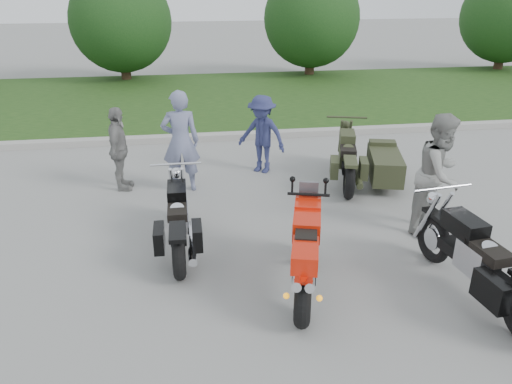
{
  "coord_description": "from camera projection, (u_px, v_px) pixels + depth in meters",
  "views": [
    {
      "loc": [
        -0.95,
        -5.76,
        3.73
      ],
      "look_at": [
        0.03,
        0.86,
        0.8
      ],
      "focal_mm": 35.0,
      "sensor_mm": 36.0,
      "label": 1
    }
  ],
  "objects": [
    {
      "name": "ground",
      "position": [
        263.0,
        270.0,
        6.84
      ],
      "size": [
        80.0,
        80.0,
        0.0
      ],
      "primitive_type": "plane",
      "color": "gray",
      "rests_on": "ground"
    },
    {
      "name": "curb",
      "position": [
        224.0,
        136.0,
        12.25
      ],
      "size": [
        60.0,
        0.3,
        0.15
      ],
      "primitive_type": "cube",
      "color": "#A19E97",
      "rests_on": "ground"
    },
    {
      "name": "grass_strip",
      "position": [
        213.0,
        98.0,
        16.01
      ],
      "size": [
        60.0,
        8.0,
        0.14
      ],
      "primitive_type": "cube",
      "color": "#3A5E20",
      "rests_on": "ground"
    },
    {
      "name": "tree_mid_left",
      "position": [
        121.0,
        21.0,
        17.8
      ],
      "size": [
        3.6,
        3.6,
        4.0
      ],
      "color": "#3F2B1C",
      "rests_on": "ground"
    },
    {
      "name": "tree_mid_right",
      "position": [
        312.0,
        19.0,
        18.73
      ],
      "size": [
        3.6,
        3.6,
        4.0
      ],
      "color": "#3F2B1C",
      "rests_on": "ground"
    },
    {
      "name": "tree_far_right",
      "position": [
        508.0,
        16.0,
        19.8
      ],
      "size": [
        3.6,
        3.6,
        4.0
      ],
      "color": "#3F2B1C",
      "rests_on": "ground"
    },
    {
      "name": "sportbike_red",
      "position": [
        305.0,
        251.0,
        6.19
      ],
      "size": [
        0.75,
        2.04,
        0.99
      ],
      "rotation": [
        0.0,
        0.0,
        -0.27
      ],
      "color": "black",
      "rests_on": "ground"
    },
    {
      "name": "cruiser_left",
      "position": [
        179.0,
        223.0,
        7.16
      ],
      "size": [
        0.37,
        2.26,
        0.87
      ],
      "rotation": [
        0.0,
        0.0,
        -0.0
      ],
      "color": "black",
      "rests_on": "ground"
    },
    {
      "name": "cruiser_right",
      "position": [
        483.0,
        267.0,
        6.02
      ],
      "size": [
        0.59,
        2.48,
        0.95
      ],
      "rotation": [
        0.0,
        0.0,
        0.12
      ],
      "color": "black",
      "rests_on": "ground"
    },
    {
      "name": "cruiser_sidecar",
      "position": [
        369.0,
        163.0,
        9.5
      ],
      "size": [
        1.49,
        2.3,
        0.9
      ],
      "rotation": [
        0.0,
        0.0,
        -0.26
      ],
      "color": "black",
      "rests_on": "ground"
    },
    {
      "name": "person_stripe",
      "position": [
        181.0,
        142.0,
        9.04
      ],
      "size": [
        0.69,
        0.45,
        1.89
      ],
      "primitive_type": "imported",
      "rotation": [
        0.0,
        0.0,
        3.14
      ],
      "color": "slate",
      "rests_on": "ground"
    },
    {
      "name": "person_grey",
      "position": [
        440.0,
        174.0,
        7.57
      ],
      "size": [
        1.16,
        1.13,
        1.88
      ],
      "primitive_type": "imported",
      "rotation": [
        0.0,
        0.0,
        0.7
      ],
      "color": "gray",
      "rests_on": "ground"
    },
    {
      "name": "person_denim",
      "position": [
        262.0,
        134.0,
        9.97
      ],
      "size": [
        1.17,
        1.07,
        1.58
      ],
      "primitive_type": "imported",
      "rotation": [
        0.0,
        0.0,
        -0.63
      ],
      "color": "navy",
      "rests_on": "ground"
    },
    {
      "name": "person_back",
      "position": [
        119.0,
        149.0,
        9.14
      ],
      "size": [
        0.46,
        0.95,
        1.57
      ],
      "primitive_type": "imported",
      "rotation": [
        0.0,
        0.0,
        1.49
      ],
      "color": "gray",
      "rests_on": "ground"
    }
  ]
}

